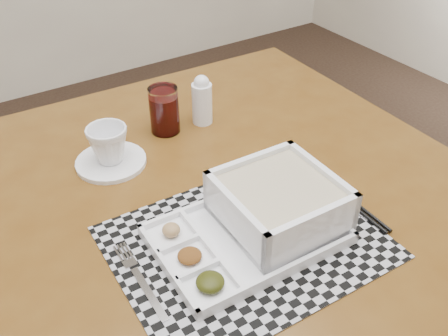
{
  "coord_description": "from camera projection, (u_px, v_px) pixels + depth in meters",
  "views": [
    {
      "loc": [
        -0.25,
        -0.42,
        1.45
      ],
      "look_at": [
        0.14,
        0.19,
        0.91
      ],
      "focal_mm": 40.0,
      "sensor_mm": 36.0,
      "label": 1
    }
  ],
  "objects": [
    {
      "name": "cup",
      "position": [
        108.0,
        144.0,
        1.04
      ],
      "size": [
        0.11,
        0.11,
        0.08
      ],
      "primitive_type": "imported",
      "rotation": [
        0.0,
        0.0,
        -0.33
      ],
      "color": "white",
      "rests_on": "saucer"
    },
    {
      "name": "spoon",
      "position": [
        321.0,
        181.0,
        1.01
      ],
      "size": [
        0.04,
        0.18,
        0.01
      ],
      "color": "silver",
      "rests_on": "placemat"
    },
    {
      "name": "juice_glass",
      "position": [
        164.0,
        112.0,
        1.14
      ],
      "size": [
        0.07,
        0.07,
        0.11
      ],
      "color": "white",
      "rests_on": "dining_table"
    },
    {
      "name": "serving_tray",
      "position": [
        271.0,
        212.0,
        0.88
      ],
      "size": [
        0.33,
        0.23,
        0.09
      ],
      "color": "white",
      "rests_on": "placemat"
    },
    {
      "name": "creamer_bottle",
      "position": [
        202.0,
        100.0,
        1.17
      ],
      "size": [
        0.05,
        0.05,
        0.12
      ],
      "color": "white",
      "rests_on": "dining_table"
    },
    {
      "name": "dining_table",
      "position": [
        212.0,
        232.0,
        1.02
      ],
      "size": [
        1.13,
        1.13,
        0.82
      ],
      "color": "#53300F",
      "rests_on": "ground"
    },
    {
      "name": "placemat",
      "position": [
        246.0,
        242.0,
        0.88
      ],
      "size": [
        0.46,
        0.37,
        0.0
      ],
      "primitive_type": "cube",
      "rotation": [
        0.0,
        0.0,
        -0.03
      ],
      "color": "#A6A6AD",
      "rests_on": "dining_table"
    },
    {
      "name": "fork",
      "position": [
        139.0,
        278.0,
        0.81
      ],
      "size": [
        0.02,
        0.19,
        0.0
      ],
      "color": "silver",
      "rests_on": "placemat"
    },
    {
      "name": "saucer",
      "position": [
        111.0,
        162.0,
        1.06
      ],
      "size": [
        0.15,
        0.15,
        0.01
      ],
      "primitive_type": "cylinder",
      "color": "white",
      "rests_on": "dining_table"
    },
    {
      "name": "chopsticks",
      "position": [
        343.0,
        196.0,
        0.97
      ],
      "size": [
        0.02,
        0.24,
        0.01
      ],
      "color": "black",
      "rests_on": "placemat"
    }
  ]
}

